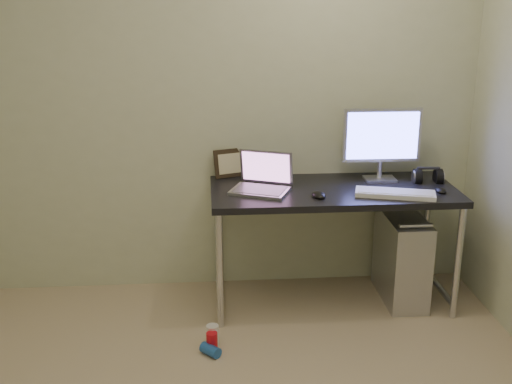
# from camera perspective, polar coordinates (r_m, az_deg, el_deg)

# --- Properties ---
(wall_back) EXTENTS (3.50, 0.02, 2.50)m
(wall_back) POSITION_cam_1_polar(r_m,az_deg,el_deg) (4.04, -4.91, 8.24)
(wall_back) COLOR beige
(wall_back) RESTS_ON ground
(desk) EXTENTS (1.49, 0.65, 0.75)m
(desk) POSITION_cam_1_polar(r_m,az_deg,el_deg) (3.94, 6.87, -0.83)
(desk) COLOR black
(desk) RESTS_ON ground
(tower_computer) EXTENTS (0.23, 0.53, 0.59)m
(tower_computer) POSITION_cam_1_polar(r_m,az_deg,el_deg) (4.19, 12.80, -5.67)
(tower_computer) COLOR #B2B3B7
(tower_computer) RESTS_ON ground
(cable_a) EXTENTS (0.01, 0.16, 0.69)m
(cable_a) POSITION_cam_1_polar(r_m,az_deg,el_deg) (4.38, 11.26, -2.84)
(cable_a) COLOR black
(cable_a) RESTS_ON ground
(cable_b) EXTENTS (0.02, 0.11, 0.71)m
(cable_b) POSITION_cam_1_polar(r_m,az_deg,el_deg) (4.39, 12.44, -3.14)
(cable_b) COLOR black
(cable_b) RESTS_ON ground
(can_red) EXTENTS (0.08, 0.08, 0.11)m
(can_red) POSITION_cam_1_polar(r_m,az_deg,el_deg) (3.62, -3.94, -13.17)
(can_red) COLOR red
(can_red) RESTS_ON ground
(can_white) EXTENTS (0.09, 0.09, 0.13)m
(can_white) POSITION_cam_1_polar(r_m,az_deg,el_deg) (3.66, -3.88, -12.63)
(can_white) COLOR silver
(can_white) RESTS_ON ground
(can_blue) EXTENTS (0.12, 0.12, 0.06)m
(can_blue) POSITION_cam_1_polar(r_m,az_deg,el_deg) (3.60, -4.06, -13.85)
(can_blue) COLOR #225AB0
(can_blue) RESTS_ON ground
(laptop) EXTENTS (0.41, 0.37, 0.23)m
(laptop) POSITION_cam_1_polar(r_m,az_deg,el_deg) (3.84, 0.57, 0.94)
(laptop) COLOR silver
(laptop) RESTS_ON desk
(monitor) EXTENTS (0.49, 0.14, 0.46)m
(monitor) POSITION_cam_1_polar(r_m,az_deg,el_deg) (4.07, 11.13, 4.68)
(monitor) COLOR silver
(monitor) RESTS_ON desk
(keyboard) EXTENTS (0.48, 0.27, 0.03)m
(keyboard) POSITION_cam_1_polar(r_m,az_deg,el_deg) (3.83, 12.26, -0.14)
(keyboard) COLOR white
(keyboard) RESTS_ON desk
(mouse_right) EXTENTS (0.07, 0.10, 0.03)m
(mouse_right) POSITION_cam_1_polar(r_m,az_deg,el_deg) (3.97, 16.11, 0.23)
(mouse_right) COLOR black
(mouse_right) RESTS_ON desk
(mouse_left) EXTENTS (0.09, 0.13, 0.04)m
(mouse_left) POSITION_cam_1_polar(r_m,az_deg,el_deg) (3.74, 5.60, -0.14)
(mouse_left) COLOR black
(mouse_left) RESTS_ON desk
(headphones) EXTENTS (0.18, 0.11, 0.12)m
(headphones) POSITION_cam_1_polar(r_m,az_deg,el_deg) (4.15, 15.03, 1.30)
(headphones) COLOR black
(headphones) RESTS_ON desk
(picture_frame) EXTENTS (0.24, 0.14, 0.18)m
(picture_frame) POSITION_cam_1_polar(r_m,az_deg,el_deg) (4.11, -2.21, 2.60)
(picture_frame) COLOR black
(picture_frame) RESTS_ON desk
(webcam) EXTENTS (0.05, 0.04, 0.13)m
(webcam) POSITION_cam_1_polar(r_m,az_deg,el_deg) (4.12, 1.52, 2.69)
(webcam) COLOR silver
(webcam) RESTS_ON desk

